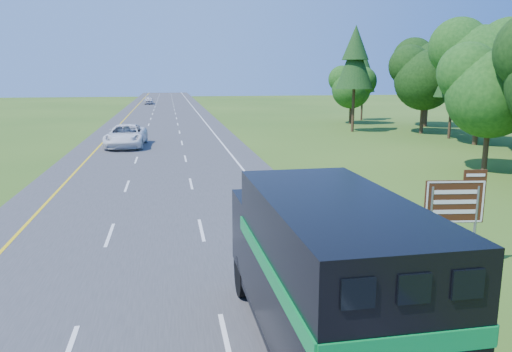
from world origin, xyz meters
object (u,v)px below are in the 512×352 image
Objects in this scene: horse_truck at (322,271)px; far_car at (149,100)px; exit_sign at (455,206)px; white_suv at (126,136)px.

horse_truck reaches higher than far_car.
exit_sign reaches higher than far_car.
horse_truck is at bearing -76.29° from white_suv.
white_suv is at bearing -92.67° from far_car.
white_suv is at bearing 100.15° from horse_truck.
far_car is 97.35m from exit_sign.
horse_truck reaches higher than exit_sign.
far_car is at bearing 92.91° from white_suv.
exit_sign is at bearing -85.21° from far_car.
white_suv is 2.09× the size of exit_sign.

